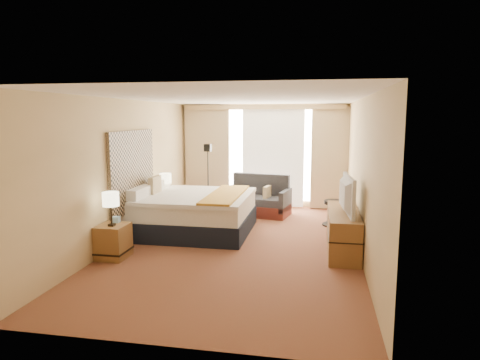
% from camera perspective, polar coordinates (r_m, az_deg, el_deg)
% --- Properties ---
extents(floor, '(4.20, 7.00, 0.02)m').
position_cam_1_polar(floor, '(7.77, -0.29, -8.66)').
color(floor, maroon).
rests_on(floor, ground).
extents(ceiling, '(4.20, 7.00, 0.02)m').
position_cam_1_polar(ceiling, '(7.44, -0.30, 10.86)').
color(ceiling, white).
rests_on(ceiling, wall_back).
extents(wall_back, '(4.20, 0.02, 2.60)m').
position_cam_1_polar(wall_back, '(10.93, 3.16, 3.26)').
color(wall_back, '#DDBA87').
rests_on(wall_back, ground).
extents(wall_front, '(4.20, 0.02, 2.60)m').
position_cam_1_polar(wall_front, '(4.17, -9.42, -5.37)').
color(wall_front, '#DDBA87').
rests_on(wall_front, ground).
extents(wall_left, '(0.02, 7.00, 2.60)m').
position_cam_1_polar(wall_left, '(8.15, -14.95, 1.21)').
color(wall_left, '#DDBA87').
rests_on(wall_left, ground).
extents(wall_right, '(0.02, 7.00, 2.60)m').
position_cam_1_polar(wall_right, '(7.40, 15.90, 0.46)').
color(wall_right, '#DDBA87').
rests_on(wall_right, ground).
extents(headboard, '(0.06, 1.85, 1.50)m').
position_cam_1_polar(headboard, '(8.32, -14.11, 1.24)').
color(headboard, black).
rests_on(headboard, wall_left).
extents(nightstand_left, '(0.45, 0.52, 0.55)m').
position_cam_1_polar(nightstand_left, '(7.33, -16.55, -7.84)').
color(nightstand_left, brown).
rests_on(nightstand_left, floor).
extents(nightstand_right, '(0.45, 0.52, 0.55)m').
position_cam_1_polar(nightstand_right, '(9.55, -9.74, -3.83)').
color(nightstand_right, brown).
rests_on(nightstand_right, floor).
extents(media_dresser, '(0.50, 1.80, 0.70)m').
position_cam_1_polar(media_dresser, '(7.56, 13.55, -6.63)').
color(media_dresser, brown).
rests_on(media_dresser, floor).
extents(window, '(2.30, 0.02, 2.30)m').
position_cam_1_polar(window, '(10.87, 4.45, 3.32)').
color(window, white).
rests_on(window, wall_back).
extents(curtains, '(4.12, 0.19, 2.56)m').
position_cam_1_polar(curtains, '(10.81, 3.07, 3.78)').
color(curtains, '#C6AF8B').
rests_on(curtains, floor).
extents(bed, '(2.26, 2.07, 1.10)m').
position_cam_1_polar(bed, '(8.60, -6.37, -4.27)').
color(bed, black).
rests_on(bed, floor).
extents(loveseat, '(1.61, 1.06, 0.93)m').
position_cam_1_polar(loveseat, '(10.09, 2.36, -2.87)').
color(loveseat, '#5A2119').
rests_on(loveseat, floor).
extents(floor_lamp, '(0.21, 0.21, 1.66)m').
position_cam_1_polar(floor_lamp, '(9.99, -4.30, 2.02)').
color(floor_lamp, black).
rests_on(floor_lamp, floor).
extents(desk_chair, '(0.51, 0.51, 1.05)m').
position_cam_1_polar(desk_chair, '(9.25, 12.88, -3.12)').
color(desk_chair, black).
rests_on(desk_chair, floor).
extents(lamp_left, '(0.26, 0.26, 0.55)m').
position_cam_1_polar(lamp_left, '(7.10, -16.86, -2.55)').
color(lamp_left, black).
rests_on(lamp_left, nightstand_left).
extents(lamp_right, '(0.25, 0.25, 0.53)m').
position_cam_1_polar(lamp_right, '(9.36, -9.90, 0.16)').
color(lamp_right, black).
rests_on(lamp_right, nightstand_right).
extents(tissue_box, '(0.12, 0.12, 0.10)m').
position_cam_1_polar(tissue_box, '(7.39, -16.20, -5.09)').
color(tissue_box, '#7FA4C4').
rests_on(tissue_box, nightstand_left).
extents(telephone, '(0.23, 0.20, 0.07)m').
position_cam_1_polar(telephone, '(9.63, -9.25, -1.84)').
color(telephone, black).
rests_on(telephone, nightstand_right).
extents(television, '(0.23, 1.10, 0.63)m').
position_cam_1_polar(television, '(7.22, 13.42, -1.92)').
color(television, black).
rests_on(television, media_dresser).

